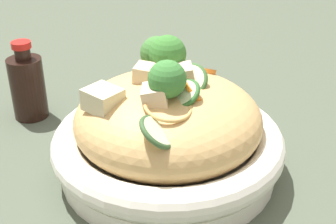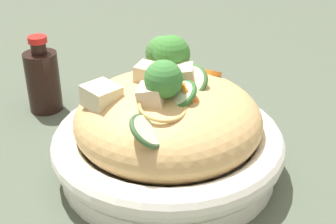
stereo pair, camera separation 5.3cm
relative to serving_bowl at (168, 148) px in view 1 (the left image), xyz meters
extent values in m
plane|color=#495442|center=(0.00, 0.00, -0.03)|extent=(3.00, 3.00, 0.00)
cylinder|color=white|center=(0.00, 0.00, -0.02)|extent=(0.26, 0.26, 0.02)
torus|color=white|center=(0.00, 0.00, 0.01)|extent=(0.28, 0.28, 0.04)
ellipsoid|color=tan|center=(0.00, 0.00, 0.04)|extent=(0.22, 0.22, 0.09)
torus|color=#DDAD5E|center=(0.03, 0.04, 0.08)|extent=(0.06, 0.06, 0.01)
torus|color=tan|center=(0.00, 0.00, 0.08)|extent=(0.09, 0.08, 0.03)
cone|color=#8EAF71|center=(-0.02, -0.04, 0.08)|extent=(0.03, 0.03, 0.02)
sphere|color=#3D8033|center=(-0.02, -0.04, 0.11)|extent=(0.06, 0.06, 0.05)
cone|color=#90AE72|center=(-0.02, -0.06, 0.08)|extent=(0.02, 0.02, 0.01)
sphere|color=#437F39|center=(-0.02, -0.06, 0.10)|extent=(0.04, 0.04, 0.04)
cone|color=#9AAD72|center=(0.02, 0.03, 0.08)|extent=(0.03, 0.02, 0.02)
sphere|color=#3D8039|center=(0.02, 0.03, 0.11)|extent=(0.05, 0.05, 0.04)
cylinder|color=orange|center=(-0.01, 0.03, 0.09)|extent=(0.03, 0.03, 0.02)
cylinder|color=orange|center=(-0.07, -0.03, 0.08)|extent=(0.03, 0.03, 0.01)
cylinder|color=orange|center=(-0.02, -0.03, 0.09)|extent=(0.04, 0.04, 0.02)
cylinder|color=beige|center=(0.00, 0.03, 0.09)|extent=(0.03, 0.04, 0.02)
torus|color=#2E642A|center=(0.00, 0.03, 0.09)|extent=(0.04, 0.04, 0.03)
cylinder|color=beige|center=(0.05, 0.07, 0.07)|extent=(0.05, 0.05, 0.03)
torus|color=#385B31|center=(0.05, 0.07, 0.07)|extent=(0.06, 0.06, 0.03)
cylinder|color=beige|center=(-0.02, 0.01, 0.09)|extent=(0.05, 0.05, 0.03)
torus|color=#37642D|center=(-0.02, 0.01, 0.09)|extent=(0.06, 0.06, 0.03)
cube|color=beige|center=(0.02, -0.02, 0.09)|extent=(0.04, 0.04, 0.02)
cube|color=beige|center=(0.07, -0.01, 0.08)|extent=(0.04, 0.05, 0.03)
cube|color=beige|center=(0.03, 0.02, 0.09)|extent=(0.04, 0.04, 0.03)
cube|color=beige|center=(-0.02, 0.00, 0.09)|extent=(0.04, 0.04, 0.03)
cylinder|color=black|center=(0.11, -0.22, 0.01)|extent=(0.05, 0.05, 0.09)
cylinder|color=black|center=(0.11, -0.22, 0.07)|extent=(0.02, 0.02, 0.02)
cylinder|color=red|center=(0.11, -0.22, 0.08)|extent=(0.03, 0.03, 0.01)
camera|label=1|loc=(0.23, 0.41, 0.30)|focal=49.11mm
camera|label=2|loc=(0.18, 0.43, 0.30)|focal=49.11mm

